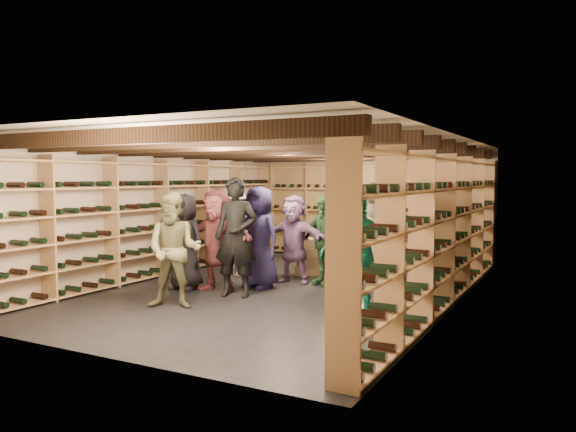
% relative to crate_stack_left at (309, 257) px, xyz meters
% --- Properties ---
extents(ground, '(8.00, 8.00, 0.00)m').
position_rel_crate_stack_left_xyz_m(ground, '(0.18, -1.30, -0.34)').
color(ground, black).
rests_on(ground, ground).
extents(walls, '(5.52, 8.02, 2.40)m').
position_rel_crate_stack_left_xyz_m(walls, '(0.18, -1.30, 0.86)').
color(walls, '#C0AB95').
rests_on(walls, ground).
extents(ceiling, '(5.50, 8.00, 0.01)m').
position_rel_crate_stack_left_xyz_m(ceiling, '(0.18, -1.30, 2.06)').
color(ceiling, '#BDB6A1').
rests_on(ceiling, walls).
extents(ceiling_joists, '(5.40, 7.12, 0.18)m').
position_rel_crate_stack_left_xyz_m(ceiling_joists, '(0.18, -1.30, 1.92)').
color(ceiling_joists, black).
rests_on(ceiling_joists, ground).
extents(wine_rack_left, '(0.32, 7.50, 2.15)m').
position_rel_crate_stack_left_xyz_m(wine_rack_left, '(-2.39, -1.30, 0.74)').
color(wine_rack_left, tan).
rests_on(wine_rack_left, ground).
extents(wine_rack_right, '(0.32, 7.50, 2.15)m').
position_rel_crate_stack_left_xyz_m(wine_rack_right, '(2.75, -1.30, 0.74)').
color(wine_rack_right, tan).
rests_on(wine_rack_right, ground).
extents(wine_rack_back, '(4.70, 0.30, 2.15)m').
position_rel_crate_stack_left_xyz_m(wine_rack_back, '(0.18, 2.53, 0.73)').
color(wine_rack_back, tan).
rests_on(wine_rack_back, ground).
extents(crate_stack_left, '(0.59, 0.49, 0.68)m').
position_rel_crate_stack_left_xyz_m(crate_stack_left, '(0.00, 0.00, 0.00)').
color(crate_stack_left, tan).
rests_on(crate_stack_left, ground).
extents(crate_stack_right, '(0.50, 0.33, 0.34)m').
position_rel_crate_stack_left_xyz_m(crate_stack_right, '(1.41, 0.33, -0.17)').
color(crate_stack_right, tan).
rests_on(crate_stack_right, ground).
extents(crate_loose, '(0.59, 0.49, 0.17)m').
position_rel_crate_stack_left_xyz_m(crate_loose, '(1.71, 0.76, -0.25)').
color(crate_loose, tan).
rests_on(crate_loose, ground).
extents(person_0, '(0.78, 0.52, 1.55)m').
position_rel_crate_stack_left_xyz_m(person_0, '(-1.20, -2.16, 0.44)').
color(person_0, black).
rests_on(person_0, ground).
extents(person_1, '(0.75, 0.59, 1.82)m').
position_rel_crate_stack_left_xyz_m(person_1, '(-0.16, -2.23, 0.57)').
color(person_1, black).
rests_on(person_1, ground).
extents(person_2, '(0.96, 0.87, 1.62)m').
position_rel_crate_stack_left_xyz_m(person_2, '(-0.50, -3.26, 0.47)').
color(person_2, brown).
rests_on(person_2, ground).
extents(person_3, '(1.29, 0.99, 1.76)m').
position_rel_crate_stack_left_xyz_m(person_3, '(1.99, -2.09, 0.54)').
color(person_3, beige).
rests_on(person_3, ground).
extents(person_4, '(1.03, 0.72, 1.62)m').
position_rel_crate_stack_left_xyz_m(person_4, '(1.95, -2.64, 0.47)').
color(person_4, '#148574').
rests_on(person_4, ground).
extents(person_5, '(1.55, 0.56, 1.65)m').
position_rel_crate_stack_left_xyz_m(person_5, '(-0.67, -2.02, 0.48)').
color(person_5, brown).
rests_on(person_5, ground).
extents(person_6, '(0.91, 0.69, 1.67)m').
position_rel_crate_stack_left_xyz_m(person_6, '(-0.19, -1.50, 0.49)').
color(person_6, '#1D193F').
rests_on(person_6, ground).
extents(person_7, '(0.62, 0.41, 1.67)m').
position_rel_crate_stack_left_xyz_m(person_7, '(1.68, -0.42, 0.50)').
color(person_7, gray).
rests_on(person_7, ground).
extents(person_8, '(0.81, 0.64, 1.64)m').
position_rel_crate_stack_left_xyz_m(person_8, '(1.78, -0.98, 0.48)').
color(person_8, '#3F1615').
rests_on(person_8, ground).
extents(person_9, '(1.15, 0.78, 1.66)m').
position_rel_crate_stack_left_xyz_m(person_9, '(-1.18, -0.73, 0.49)').
color(person_9, beige).
rests_on(person_9, ground).
extents(person_10, '(0.96, 0.65, 1.52)m').
position_rel_crate_stack_left_xyz_m(person_10, '(0.66, -0.78, 0.42)').
color(person_10, '#244929').
rests_on(person_10, ground).
extents(person_11, '(1.43, 0.50, 1.52)m').
position_rel_crate_stack_left_xyz_m(person_11, '(0.11, -0.84, 0.42)').
color(person_11, slate).
rests_on(person_11, ground).
extents(person_12, '(0.92, 0.71, 1.67)m').
position_rel_crate_stack_left_xyz_m(person_12, '(2.36, -0.89, 0.49)').
color(person_12, '#36353A').
rests_on(person_12, ground).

